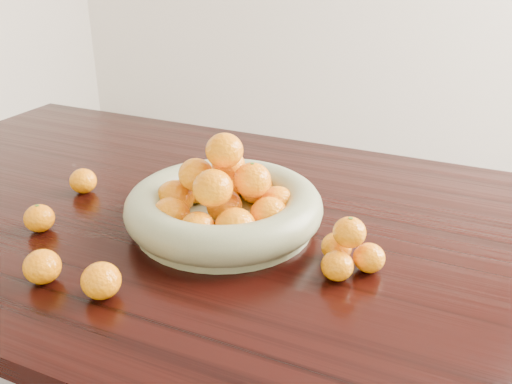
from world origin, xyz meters
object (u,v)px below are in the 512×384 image
at_px(dining_table, 257,263).
at_px(orange_pyramid, 348,250).
at_px(loose_orange_0, 39,218).
at_px(fruit_bowl, 224,205).

bearing_deg(dining_table, orange_pyramid, -22.40).
distance_m(dining_table, loose_orange_0, 0.44).
bearing_deg(fruit_bowl, orange_pyramid, -10.41).
xyz_separation_m(fruit_bowl, orange_pyramid, (0.26, -0.05, -0.01)).
relative_size(fruit_bowl, loose_orange_0, 6.62).
height_order(orange_pyramid, loose_orange_0, orange_pyramid).
bearing_deg(loose_orange_0, dining_table, 28.34).
distance_m(dining_table, fruit_bowl, 0.15).
relative_size(dining_table, fruit_bowl, 5.22).
bearing_deg(fruit_bowl, dining_table, 34.49).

